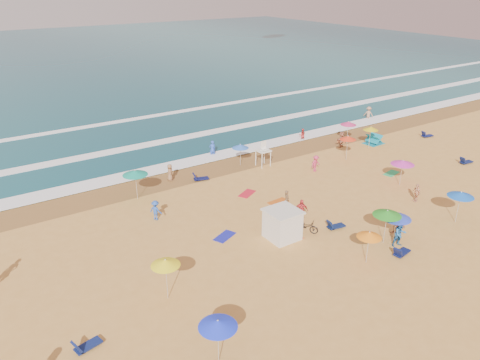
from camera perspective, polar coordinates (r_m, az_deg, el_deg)
ground at (r=35.59m, az=8.82°, el=-4.53°), size 220.00×220.00×0.00m
ocean at (r=110.24m, az=-22.50°, el=13.24°), size 220.00×140.00×0.18m
wet_sand at (r=44.64m, az=-1.90°, el=1.76°), size 220.00×220.00×0.00m
surf_foam at (r=51.86m, az=-7.07°, el=4.87°), size 200.00×18.70×0.05m
cabana at (r=32.23m, az=5.18°, el=-5.49°), size 2.00×2.00×2.00m
cabana_roof at (r=31.73m, az=5.25°, el=-3.81°), size 2.20×2.20×0.12m
bicycle at (r=33.38m, az=8.04°, el=-5.57°), size 1.48×1.86×0.95m
lifeguard_stand at (r=44.29m, az=2.85°, el=3.01°), size 1.20×1.20×2.10m
beach_umbrellas at (r=35.22m, az=10.98°, el=-1.10°), size 66.37×28.57×0.82m
loungers at (r=38.69m, az=17.53°, el=-2.73°), size 43.05×21.86×0.34m
towels at (r=35.60m, az=13.00°, el=-4.86°), size 40.81×28.89×0.03m
popup_tents at (r=52.06m, az=23.18°, el=3.75°), size 9.14×13.11×1.20m
beachgoers at (r=40.47m, az=7.70°, el=0.36°), size 45.66×23.24×2.06m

